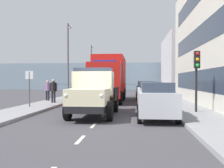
# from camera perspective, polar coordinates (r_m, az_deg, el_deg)

# --- Properties ---
(ground_plane) EXTENTS (80.00, 80.00, 0.00)m
(ground_plane) POSITION_cam_1_polar(r_m,az_deg,el_deg) (21.54, 1.00, -3.96)
(ground_plane) COLOR #423F44
(sidewalk_left) EXTENTS (2.36, 42.52, 0.15)m
(sidewalk_left) POSITION_cam_1_polar(r_m,az_deg,el_deg) (21.69, 13.69, -3.76)
(sidewalk_left) COLOR gray
(sidewalk_left) RESTS_ON ground_plane
(sidewalk_right) EXTENTS (2.36, 42.52, 0.15)m
(sidewalk_right) POSITION_cam_1_polar(r_m,az_deg,el_deg) (22.43, -11.26, -3.60)
(sidewalk_right) COLOR gray
(sidewalk_right) RESTS_ON ground_plane
(road_centreline_markings) EXTENTS (0.12, 37.51, 0.01)m
(road_centreline_markings) POSITION_cam_1_polar(r_m,az_deg,el_deg) (20.73, 0.82, -4.14)
(road_centreline_markings) COLOR silver
(road_centreline_markings) RESTS_ON ground_plane
(building_far_block) EXTENTS (7.19, 12.71, 8.09)m
(building_far_block) POSITION_cam_1_polar(r_m,az_deg,el_deg) (37.62, 17.62, 4.25)
(building_far_block) COLOR #B7B2B7
(building_far_block) RESTS_ON ground_plane
(sea_horizon) EXTENTS (80.00, 0.80, 5.00)m
(sea_horizon) POSITION_cam_1_polar(r_m,az_deg,el_deg) (45.70, 3.42, 1.75)
(sea_horizon) COLOR gray
(sea_horizon) RESTS_ON ground_plane
(seawall_railing) EXTENTS (28.08, 0.08, 1.20)m
(seawall_railing) POSITION_cam_1_polar(r_m,az_deg,el_deg) (42.10, 3.24, -0.33)
(seawall_railing) COLOR #4C5156
(seawall_railing) RESTS_ON ground_plane
(truck_vintage_cream) EXTENTS (2.17, 5.64, 2.43)m
(truck_vintage_cream) POSITION_cam_1_polar(r_m,az_deg,el_deg) (12.49, -4.25, -2.09)
(truck_vintage_cream) COLOR black
(truck_vintage_cream) RESTS_ON ground_plane
(lorry_cargo_red) EXTENTS (2.58, 8.20, 3.87)m
(lorry_cargo_red) POSITION_cam_1_polar(r_m,az_deg,el_deg) (21.16, -0.70, 1.57)
(lorry_cargo_red) COLOR red
(lorry_cargo_red) RESTS_ON ground_plane
(car_silver_kerbside_near) EXTENTS (1.76, 3.93, 1.72)m
(car_silver_kerbside_near) POSITION_cam_1_polar(r_m,az_deg,el_deg) (11.75, 10.12, -3.68)
(car_silver_kerbside_near) COLOR #B7BABF
(car_silver_kerbside_near) RESTS_ON ground_plane
(car_white_kerbside_1) EXTENTS (1.78, 4.30, 1.72)m
(car_white_kerbside_1) POSITION_cam_1_polar(r_m,az_deg,el_deg) (16.82, 8.74, -2.29)
(car_white_kerbside_1) COLOR white
(car_white_kerbside_1) RESTS_ON ground_plane
(car_navy_kerbside_2) EXTENTS (1.86, 4.22, 1.72)m
(car_navy_kerbside_2) POSITION_cam_1_polar(r_m,az_deg,el_deg) (22.86, 7.90, -1.44)
(car_navy_kerbside_2) COLOR navy
(car_navy_kerbside_2) RESTS_ON ground_plane
(car_grey_kerbside_3) EXTENTS (1.92, 4.28, 1.72)m
(car_grey_kerbside_3) POSITION_cam_1_polar(r_m,az_deg,el_deg) (29.03, 7.40, -0.94)
(car_grey_kerbside_3) COLOR slate
(car_grey_kerbside_3) RESTS_ON ground_plane
(car_teal_oppositeside_0) EXTENTS (1.82, 4.61, 1.72)m
(car_teal_oppositeside_0) POSITION_cam_1_polar(r_m,az_deg,el_deg) (22.07, -5.80, -1.52)
(car_teal_oppositeside_0) COLOR #1E6670
(car_teal_oppositeside_0) RESTS_ON ground_plane
(pedestrian_couple_a) EXTENTS (0.53, 0.34, 1.75)m
(pedestrian_couple_a) POSITION_cam_1_polar(r_m,az_deg,el_deg) (18.92, -13.32, -1.07)
(pedestrian_couple_a) COLOR black
(pedestrian_couple_a) RESTS_ON sidewalk_right
(pedestrian_by_lamp) EXTENTS (0.53, 0.34, 1.65)m
(pedestrian_by_lamp) POSITION_cam_1_polar(r_m,az_deg,el_deg) (21.03, -14.57, -1.06)
(pedestrian_by_lamp) COLOR black
(pedestrian_by_lamp) RESTS_ON sidewalk_right
(traffic_light_near) EXTENTS (0.28, 0.41, 3.20)m
(traffic_light_near) POSITION_cam_1_polar(r_m,az_deg,el_deg) (13.75, 18.88, 3.53)
(traffic_light_near) COLOR black
(traffic_light_near) RESTS_ON sidewalk_left
(lamp_post_promenade) EXTENTS (0.32, 1.14, 6.95)m
(lamp_post_promenade) POSITION_cam_1_polar(r_m,az_deg,el_deg) (23.73, -9.98, 6.76)
(lamp_post_promenade) COLOR #59595B
(lamp_post_promenade) RESTS_ON sidewalk_right
(lamp_post_far) EXTENTS (0.32, 1.14, 6.77)m
(lamp_post_far) POSITION_cam_1_polar(r_m,az_deg,el_deg) (36.30, -4.73, 4.59)
(lamp_post_far) COLOR #59595B
(lamp_post_far) RESTS_ON sidewalk_right
(street_sign) EXTENTS (0.50, 0.07, 2.25)m
(street_sign) POSITION_cam_1_polar(r_m,az_deg,el_deg) (16.45, -18.44, 0.35)
(street_sign) COLOR #4C4C4C
(street_sign) RESTS_ON sidewalk_right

